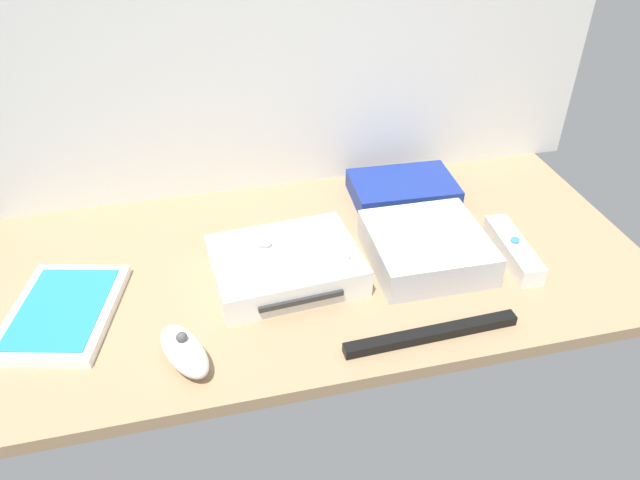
{
  "coord_description": "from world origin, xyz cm",
  "views": [
    {
      "loc": [
        -16.92,
        -70.86,
        57.23
      ],
      "look_at": [
        0.0,
        0.0,
        4.0
      ],
      "focal_mm": 33.85,
      "sensor_mm": 36.0,
      "label": 1
    }
  ],
  "objects": [
    {
      "name": "ground_plane",
      "position": [
        0.0,
        0.0,
        -1.0
      ],
      "size": [
        100.0,
        48.0,
        2.0
      ],
      "primitive_type": "cube",
      "color": "#9E7F5B",
      "rests_on": "ground"
    },
    {
      "name": "sensor_bar",
      "position": [
        10.44,
        -19.31,
        0.7
      ],
      "size": [
        24.05,
        2.59,
        1.4
      ],
      "primitive_type": "cube",
      "rotation": [
        0.0,
        0.0,
        0.03
      ],
      "color": "black",
      "rests_on": "ground_plane"
    },
    {
      "name": "mini_computer",
      "position": [
        15.71,
        -3.67,
        2.64
      ],
      "size": [
        17.29,
        17.29,
        5.3
      ],
      "rotation": [
        0.0,
        0.0,
        -0.02
      ],
      "color": "silver",
      "rests_on": "ground_plane"
    },
    {
      "name": "remote_nunchuk",
      "position": [
        -21.2,
        -16.17,
        2.04
      ],
      "size": [
        8.06,
        10.93,
        5.1
      ],
      "rotation": [
        0.0,
        0.0,
        0.41
      ],
      "color": "white",
      "rests_on": "ground_plane"
    },
    {
      "name": "network_router",
      "position": [
        18.51,
        14.52,
        1.7
      ],
      "size": [
        18.53,
        12.98,
        3.4
      ],
      "rotation": [
        0.0,
        0.0,
        -0.05
      ],
      "color": "navy",
      "rests_on": "ground_plane"
    },
    {
      "name": "game_case",
      "position": [
        -37.06,
        -3.69,
        0.76
      ],
      "size": [
        17.81,
        21.74,
        1.56
      ],
      "rotation": [
        0.0,
        0.0,
        -0.25
      ],
      "color": "white",
      "rests_on": "ground_plane"
    },
    {
      "name": "back_wall",
      "position": [
        0.0,
        24.6,
        32.0
      ],
      "size": [
        110.0,
        1.2,
        64.0
      ],
      "primitive_type": "cube",
      "color": "silver",
      "rests_on": "ground"
    },
    {
      "name": "game_console",
      "position": [
        -5.74,
        -2.53,
        2.2
      ],
      "size": [
        22.15,
        17.7,
        4.4
      ],
      "rotation": [
        0.0,
        0.0,
        0.08
      ],
      "color": "white",
      "rests_on": "ground_plane"
    },
    {
      "name": "remote_wand",
      "position": [
        29.09,
        -5.93,
        1.51
      ],
      "size": [
        4.6,
        15.01,
        3.4
      ],
      "rotation": [
        0.0,
        0.0,
        -0.07
      ],
      "color": "white",
      "rests_on": "ground_plane"
    },
    {
      "name": "remote_classic_pad",
      "position": [
        -4.59,
        -2.49,
        5.41
      ],
      "size": [
        14.43,
        8.05,
        2.4
      ],
      "rotation": [
        0.0,
        0.0,
        0.0
      ],
      "color": "white",
      "rests_on": "game_console"
    }
  ]
}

